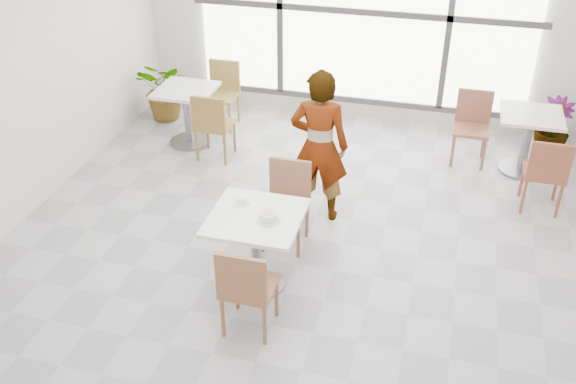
% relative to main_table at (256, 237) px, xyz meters
% --- Properties ---
extents(floor, '(7.00, 7.00, 0.00)m').
position_rel_main_table_xyz_m(floor, '(0.27, 0.36, -0.52)').
color(floor, '#9E9EA5').
rests_on(floor, ground).
extents(wall_back, '(6.00, 0.00, 6.00)m').
position_rel_main_table_xyz_m(wall_back, '(0.27, 3.86, 0.98)').
color(wall_back, silver).
rests_on(wall_back, ground).
extents(window, '(4.60, 0.07, 2.52)m').
position_rel_main_table_xyz_m(window, '(0.27, 3.80, 0.98)').
color(window, white).
rests_on(window, ground).
extents(main_table, '(0.80, 0.80, 0.75)m').
position_rel_main_table_xyz_m(main_table, '(0.00, 0.00, 0.00)').
color(main_table, white).
rests_on(main_table, ground).
extents(chair_near, '(0.42, 0.42, 0.87)m').
position_rel_main_table_xyz_m(chair_near, '(0.11, -0.64, -0.02)').
color(chair_near, brown).
rests_on(chair_near, ground).
extents(chair_far, '(0.42, 0.42, 0.87)m').
position_rel_main_table_xyz_m(chair_far, '(0.09, 0.74, -0.02)').
color(chair_far, '#935E46').
rests_on(chair_far, ground).
extents(oatmeal_bowl, '(0.21, 0.21, 0.09)m').
position_rel_main_table_xyz_m(oatmeal_bowl, '(0.13, -0.04, 0.27)').
color(oatmeal_bowl, silver).
rests_on(oatmeal_bowl, main_table).
extents(coffee_cup, '(0.16, 0.13, 0.07)m').
position_rel_main_table_xyz_m(coffee_cup, '(-0.19, 0.16, 0.26)').
color(coffee_cup, white).
rests_on(coffee_cup, main_table).
extents(person, '(0.62, 0.42, 1.65)m').
position_rel_main_table_xyz_m(person, '(0.28, 1.27, 0.30)').
color(person, black).
rests_on(person, ground).
extents(bg_table_left, '(0.70, 0.70, 0.75)m').
position_rel_main_table_xyz_m(bg_table_left, '(-1.70, 2.50, -0.04)').
color(bg_table_left, white).
rests_on(bg_table_left, ground).
extents(bg_table_right, '(0.70, 0.70, 0.75)m').
position_rel_main_table_xyz_m(bg_table_right, '(2.44, 2.84, -0.04)').
color(bg_table_right, silver).
rests_on(bg_table_right, ground).
extents(bg_chair_left_near, '(0.42, 0.42, 0.87)m').
position_rel_main_table_xyz_m(bg_chair_left_near, '(-1.23, 2.16, -0.02)').
color(bg_chair_left_near, olive).
rests_on(bg_chair_left_near, ground).
extents(bg_chair_left_far, '(0.42, 0.42, 0.87)m').
position_rel_main_table_xyz_m(bg_chair_left_far, '(-1.46, 3.17, -0.02)').
color(bg_chair_left_far, '#9F8243').
rests_on(bg_chair_left_far, ground).
extents(bg_chair_right_near, '(0.42, 0.42, 0.87)m').
position_rel_main_table_xyz_m(bg_chair_right_near, '(2.58, 1.96, -0.02)').
color(bg_chair_right_near, brown).
rests_on(bg_chair_right_near, ground).
extents(bg_chair_right_far, '(0.42, 0.42, 0.87)m').
position_rel_main_table_xyz_m(bg_chair_right_far, '(1.80, 2.99, -0.02)').
color(bg_chair_right_far, brown).
rests_on(bg_chair_right_far, ground).
extents(plant_left, '(0.94, 0.87, 0.84)m').
position_rel_main_table_xyz_m(plant_left, '(-2.26, 3.11, -0.10)').
color(plant_left, '#467939').
rests_on(plant_left, ground).
extents(plant_right, '(0.45, 0.45, 0.74)m').
position_rel_main_table_xyz_m(plant_right, '(2.78, 3.37, -0.15)').
color(plant_right, '#547040').
rests_on(plant_right, ground).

